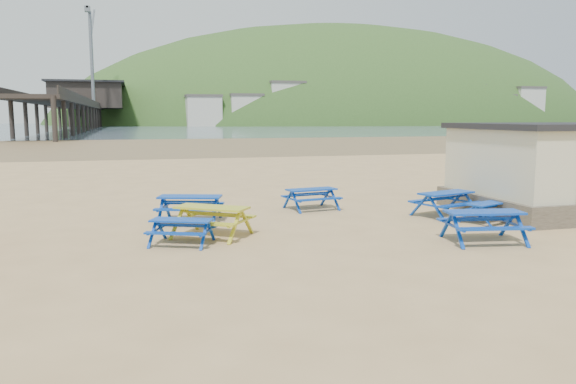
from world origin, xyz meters
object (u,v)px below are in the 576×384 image
object	(u,v)px
picnic_table_blue_a	(190,209)
amenity_block	(570,168)
picnic_table_blue_b	(311,199)
picnic_table_yellow	(212,222)

from	to	relation	value
picnic_table_blue_a	amenity_block	bearing A→B (deg)	10.54
picnic_table_blue_a	amenity_block	size ratio (longest dim) A/B	0.32
picnic_table_blue_b	picnic_table_yellow	bearing A→B (deg)	-147.44
picnic_table_blue_b	amenity_block	xyz separation A→B (m)	(8.79, -2.82, 1.19)
picnic_table_blue_a	picnic_table_yellow	size ratio (longest dim) A/B	0.91
picnic_table_blue_a	amenity_block	world-z (taller)	amenity_block
picnic_table_blue_b	amenity_block	bearing A→B (deg)	-26.91
picnic_table_blue_b	amenity_block	size ratio (longest dim) A/B	0.27
picnic_table_yellow	amenity_block	size ratio (longest dim) A/B	0.36
picnic_table_blue_a	amenity_block	distance (m)	13.46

